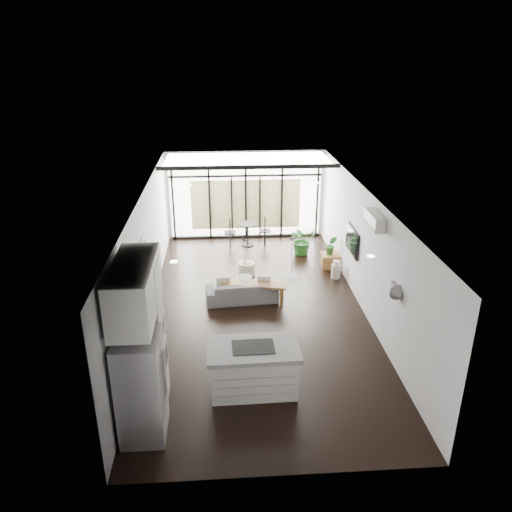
{
  "coord_description": "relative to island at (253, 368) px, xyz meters",
  "views": [
    {
      "loc": [
        -0.76,
        -10.41,
        5.75
      ],
      "look_at": [
        0.0,
        0.3,
        1.25
      ],
      "focal_mm": 35.0,
      "sensor_mm": 36.0,
      "label": 1
    }
  ],
  "objects": [
    {
      "name": "cooktop",
      "position": [
        0.0,
        0.0,
        0.45
      ],
      "size": [
        0.75,
        0.51,
        0.01
      ],
      "primitive_type": "cube",
      "rotation": [
        0.0,
        0.0,
        0.02
      ],
      "color": "black",
      "rests_on": "island"
    },
    {
      "name": "bistro_set",
      "position": [
        0.29,
        7.15,
        -0.04
      ],
      "size": [
        1.72,
        0.81,
        0.8
      ],
      "primitive_type": "cube",
      "rotation": [
        0.0,
        0.0,
        0.09
      ],
      "color": "black",
      "rests_on": "floor"
    },
    {
      "name": "pendant_left",
      "position": [
        -0.12,
        0.32,
        1.58
      ],
      "size": [
        0.26,
        0.26,
        0.18
      ],
      "primitive_type": "cone",
      "color": "white",
      "rests_on": "ceiling"
    },
    {
      "name": "wall_right",
      "position": [
        2.78,
        2.97,
        0.96
      ],
      "size": [
        0.02,
        10.0,
        2.8
      ],
      "primitive_type": "cube",
      "color": "silver",
      "rests_on": "ground"
    },
    {
      "name": "wall_front",
      "position": [
        0.28,
        -2.03,
        0.96
      ],
      "size": [
        5.0,
        0.02,
        2.8
      ],
      "primitive_type": "cube",
      "color": "silver",
      "rests_on": "ground"
    },
    {
      "name": "wall_back",
      "position": [
        0.28,
        7.97,
        0.96
      ],
      "size": [
        5.0,
        0.02,
        2.8
      ],
      "primitive_type": "cube",
      "color": "silver",
      "rests_on": "ground"
    },
    {
      "name": "milk_can",
      "position": [
        2.53,
        4.58,
        -0.2
      ],
      "size": [
        0.26,
        0.26,
        0.49
      ],
      "primitive_type": "cylinder",
      "rotation": [
        0.0,
        0.0,
        0.02
      ],
      "color": "beige",
      "rests_on": "floor"
    },
    {
      "name": "skylight",
      "position": [
        0.28,
        6.97,
        2.33
      ],
      "size": [
        4.7,
        1.9,
        0.06
      ],
      "primitive_type": "cube",
      "color": "white",
      "rests_on": "ceiling"
    },
    {
      "name": "island",
      "position": [
        0.0,
        0.0,
        0.0
      ],
      "size": [
        1.64,
        0.99,
        0.89
      ],
      "primitive_type": "cube",
      "rotation": [
        0.0,
        0.0,
        0.02
      ],
      "color": "silver",
      "rests_on": "floor"
    },
    {
      "name": "wall_left",
      "position": [
        -2.22,
        2.97,
        0.96
      ],
      "size": [
        0.02,
        10.0,
        2.8
      ],
      "primitive_type": "cube",
      "color": "silver",
      "rests_on": "ground"
    },
    {
      "name": "crate",
      "position": [
        2.53,
        5.32,
        -0.25
      ],
      "size": [
        0.53,
        0.53,
        0.38
      ],
      "primitive_type": "cube",
      "rotation": [
        0.0,
        0.0,
        -0.05
      ],
      "color": "brown",
      "rests_on": "floor"
    },
    {
      "name": "console_bench",
      "position": [
        0.25,
        3.39,
        -0.19
      ],
      "size": [
        1.61,
        0.73,
        0.5
      ],
      "primitive_type": "cube",
      "rotation": [
        0.0,
        0.0,
        -0.22
      ],
      "color": "brown",
      "rests_on": "floor"
    },
    {
      "name": "tv",
      "position": [
        2.74,
        3.97,
        0.86
      ],
      "size": [
        0.05,
        1.1,
        0.65
      ],
      "primitive_type": "cube",
      "color": "black",
      "rests_on": "wall_right"
    },
    {
      "name": "plant_tall",
      "position": [
        1.89,
        6.33,
        -0.09
      ],
      "size": [
        1.06,
        1.11,
        0.71
      ],
      "primitive_type": "imported",
      "rotation": [
        0.0,
        0.0,
        0.32
      ],
      "color": "#236023",
      "rests_on": "floor"
    },
    {
      "name": "pouf",
      "position": [
        0.14,
        4.95,
        -0.27
      ],
      "size": [
        0.45,
        0.45,
        0.35
      ],
      "primitive_type": "cylinder",
      "rotation": [
        0.0,
        0.0,
        -0.0
      ],
      "color": "beige",
      "rests_on": "floor"
    },
    {
      "name": "floor",
      "position": [
        0.28,
        2.97,
        -0.44
      ],
      "size": [
        5.0,
        10.0,
        0.0
      ],
      "primitive_type": "cube",
      "color": "black",
      "rests_on": "ground"
    },
    {
      "name": "appliance_column",
      "position": [
        -1.86,
        -0.18,
        0.87
      ],
      "size": [
        0.68,
        0.71,
        2.64
      ],
      "primitive_type": "cube",
      "color": "silver",
      "rests_on": "floor"
    },
    {
      "name": "sofa",
      "position": [
        -0.05,
        3.47,
        -0.1
      ],
      "size": [
        1.78,
        0.64,
        0.68
      ],
      "primitive_type": "imported",
      "rotation": [
        0.0,
        0.0,
        3.22
      ],
      "color": "#464749",
      "rests_on": "floor"
    },
    {
      "name": "upper_cabinets",
      "position": [
        -1.84,
        -0.53,
        1.91
      ],
      "size": [
        0.62,
        1.75,
        0.86
      ],
      "primitive_type": "cube",
      "color": "silver",
      "rests_on": "wall_left"
    },
    {
      "name": "ceiling",
      "position": [
        0.28,
        2.97,
        2.36
      ],
      "size": [
        5.0,
        10.0,
        0.0
      ],
      "primitive_type": "cube",
      "color": "white",
      "rests_on": "ground"
    },
    {
      "name": "fridge",
      "position": [
        -1.81,
        -0.98,
        0.44
      ],
      "size": [
        0.69,
        0.86,
        1.77
      ],
      "primitive_type": "cube",
      "color": "#A7A7AC",
      "rests_on": "floor"
    },
    {
      "name": "framed_art",
      "position": [
        -2.19,
        2.47,
        1.11
      ],
      "size": [
        0.04,
        0.7,
        0.9
      ],
      "primitive_type": "cube",
      "color": "black",
      "rests_on": "wall_left"
    },
    {
      "name": "neighbour_building",
      "position": [
        0.28,
        7.92,
        0.66
      ],
      "size": [
        3.5,
        0.02,
        1.6
      ],
      "primitive_type": "cube",
      "color": "beige",
      "rests_on": "ground"
    },
    {
      "name": "plant_crate",
      "position": [
        2.53,
        5.32,
        0.06
      ],
      "size": [
        0.38,
        0.59,
        0.25
      ],
      "primitive_type": "imported",
      "rotation": [
        0.0,
        0.0,
        -0.13
      ],
      "color": "#236023",
      "rests_on": "crate"
    },
    {
      "name": "ac_unit",
      "position": [
        2.66,
        2.17,
        2.01
      ],
      "size": [
        0.22,
        0.9,
        0.3
      ],
      "primitive_type": "cube",
      "color": "silver",
      "rests_on": "wall_right"
    },
    {
      "name": "glazing",
      "position": [
        0.28,
        7.85,
        0.96
      ],
      "size": [
        5.0,
        0.2,
        2.8
      ],
      "primitive_type": "cube",
      "color": "black",
      "rests_on": "ground"
    },
    {
      "name": "pendant_right",
      "position": [
        0.68,
        0.32,
        1.58
      ],
      "size": [
        0.26,
        0.26,
        0.18
      ],
      "primitive_type": "cone",
      "color": "white",
      "rests_on": "ceiling"
    }
  ]
}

